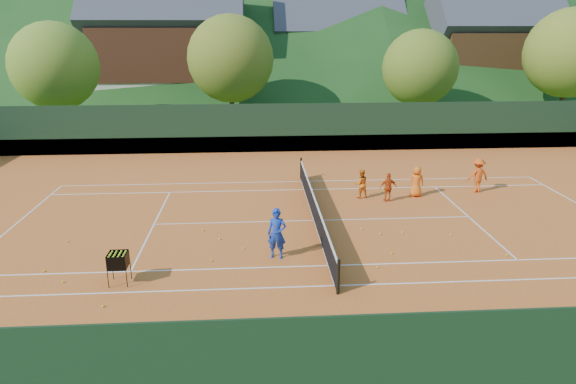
{
  "coord_description": "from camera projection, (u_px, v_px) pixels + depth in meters",
  "views": [
    {
      "loc": [
        -2.35,
        -19.26,
        7.52
      ],
      "look_at": [
        -1.07,
        0.0,
        1.25
      ],
      "focal_mm": 32.0,
      "sensor_mm": 36.0,
      "label": 1
    }
  ],
  "objects": [
    {
      "name": "tennis_ball_14",
      "position": [
        63.0,
        282.0,
        15.7
      ],
      "size": [
        0.07,
        0.07,
        0.07
      ],
      "primitive_type": "sphere",
      "color": "#BDE826",
      "rests_on": "clay_court"
    },
    {
      "name": "tree_c",
      "position": [
        420.0,
        68.0,
        38.0
      ],
      "size": [
        5.6,
        5.6,
        7.35
      ],
      "color": "#402B19",
      "rests_on": "ground"
    },
    {
      "name": "tennis_ball_6",
      "position": [
        507.0,
        255.0,
        17.53
      ],
      "size": [
        0.07,
        0.07,
        0.07
      ],
      "primitive_type": "sphere",
      "color": "#BDE826",
      "rests_on": "clay_court"
    },
    {
      "name": "tennis_ball_19",
      "position": [
        450.0,
        235.0,
        19.22
      ],
      "size": [
        0.07,
        0.07,
        0.07
      ],
      "primitive_type": "sphere",
      "color": "#BDE826",
      "rests_on": "clay_court"
    },
    {
      "name": "tennis_ball_3",
      "position": [
        103.0,
        306.0,
        14.34
      ],
      "size": [
        0.07,
        0.07,
        0.07
      ],
      "primitive_type": "sphere",
      "color": "#BDE826",
      "rests_on": "clay_court"
    },
    {
      "name": "tennis_ball_4",
      "position": [
        339.0,
        340.0,
        12.78
      ],
      "size": [
        0.07,
        0.07,
        0.07
      ],
      "primitive_type": "sphere",
      "color": "#BDE826",
      "rests_on": "clay_court"
    },
    {
      "name": "ground",
      "position": [
        314.0,
        221.0,
        20.75
      ],
      "size": [
        400.0,
        400.0,
        0.0
      ],
      "primitive_type": "plane",
      "color": "#315219",
      "rests_on": "ground"
    },
    {
      "name": "clay_court",
      "position": [
        314.0,
        221.0,
        20.74
      ],
      "size": [
        40.0,
        24.0,
        0.02
      ],
      "primitive_type": "cube",
      "color": "#C0591F",
      "rests_on": "ground"
    },
    {
      "name": "tennis_ball_8",
      "position": [
        41.0,
        374.0,
        11.54
      ],
      "size": [
        0.07,
        0.07,
        0.07
      ],
      "primitive_type": "sphere",
      "color": "#BDE826",
      "rests_on": "clay_court"
    },
    {
      "name": "tennis_ball_12",
      "position": [
        273.0,
        254.0,
        17.63
      ],
      "size": [
        0.07,
        0.07,
        0.07
      ],
      "primitive_type": "sphere",
      "color": "#BDE826",
      "rests_on": "clay_court"
    },
    {
      "name": "tennis_ball_0",
      "position": [
        540.0,
        319.0,
        13.72
      ],
      "size": [
        0.07,
        0.07,
        0.07
      ],
      "primitive_type": "sphere",
      "color": "#BDE826",
      "rests_on": "clay_court"
    },
    {
      "name": "coach",
      "position": [
        277.0,
        234.0,
        17.16
      ],
      "size": [
        0.72,
        0.56,
        1.75
      ],
      "primitive_type": "imported",
      "rotation": [
        0.0,
        0.0,
        -0.24
      ],
      "color": "#18369E",
      "rests_on": "clay_court"
    },
    {
      "name": "chalet_mid",
      "position": [
        335.0,
        52.0,
        51.85
      ],
      "size": [
        12.65,
        8.82,
        11.45
      ],
      "color": "beige",
      "rests_on": "ground"
    },
    {
      "name": "tennis_net",
      "position": [
        315.0,
        209.0,
        20.58
      ],
      "size": [
        0.1,
        12.07,
        1.1
      ],
      "color": "black",
      "rests_on": "clay_court"
    },
    {
      "name": "tennis_ball_13",
      "position": [
        203.0,
        230.0,
        19.69
      ],
      "size": [
        0.07,
        0.07,
        0.07
      ],
      "primitive_type": "sphere",
      "color": "#BDE826",
      "rests_on": "clay_court"
    },
    {
      "name": "chalet_left",
      "position": [
        169.0,
        47.0,
        46.84
      ],
      "size": [
        13.8,
        9.93,
        12.92
      ],
      "color": "beige",
      "rests_on": "ground"
    },
    {
      "name": "ball_hopper",
      "position": [
        118.0,
        261.0,
        15.46
      ],
      "size": [
        0.57,
        0.57,
        1.0
      ],
      "color": "black",
      "rests_on": "clay_court"
    },
    {
      "name": "tennis_ball_9",
      "position": [
        68.0,
        241.0,
        18.65
      ],
      "size": [
        0.07,
        0.07,
        0.07
      ],
      "primitive_type": "sphere",
      "color": "#BDE826",
      "rests_on": "clay_court"
    },
    {
      "name": "perimeter_fence",
      "position": [
        315.0,
        191.0,
        20.35
      ],
      "size": [
        40.4,
        24.24,
        3.0
      ],
      "color": "black",
      "rests_on": "clay_court"
    },
    {
      "name": "student_d",
      "position": [
        478.0,
        175.0,
        24.06
      ],
      "size": [
        1.13,
        0.75,
        1.64
      ],
      "primitive_type": "imported",
      "rotation": [
        0.0,
        0.0,
        3.28
      ],
      "color": "#E45214",
      "rests_on": "clay_court"
    },
    {
      "name": "tennis_ball_16",
      "position": [
        392.0,
        253.0,
        17.67
      ],
      "size": [
        0.07,
        0.07,
        0.07
      ],
      "primitive_type": "sphere",
      "color": "#BDE826",
      "rests_on": "clay_court"
    },
    {
      "name": "tennis_ball_17",
      "position": [
        402.0,
        232.0,
        19.47
      ],
      "size": [
        0.07,
        0.07,
        0.07
      ],
      "primitive_type": "sphere",
      "color": "#BDE826",
      "rests_on": "clay_court"
    },
    {
      "name": "tennis_ball_2",
      "position": [
        258.0,
        359.0,
        12.06
      ],
      "size": [
        0.07,
        0.07,
        0.07
      ],
      "primitive_type": "sphere",
      "color": "#BDE826",
      "rests_on": "clay_court"
    },
    {
      "name": "tennis_ball_5",
      "position": [
        220.0,
        239.0,
        18.84
      ],
      "size": [
        0.07,
        0.07,
        0.07
      ],
      "primitive_type": "sphere",
      "color": "#BDE826",
      "rests_on": "clay_court"
    },
    {
      "name": "tennis_ball_18",
      "position": [
        211.0,
        260.0,
        17.13
      ],
      "size": [
        0.07,
        0.07,
        0.07
      ],
      "primitive_type": "sphere",
      "color": "#BDE826",
      "rests_on": "clay_court"
    },
    {
      "name": "tree_a",
      "position": [
        55.0,
        66.0,
        35.31
      ],
      "size": [
        6.0,
        6.0,
        7.88
      ],
      "color": "#3B2817",
      "rests_on": "ground"
    },
    {
      "name": "tree_b",
      "position": [
        230.0,
        59.0,
        37.87
      ],
      "size": [
        6.4,
        6.4,
        8.4
      ],
      "color": "#432B1B",
      "rests_on": "ground"
    },
    {
      "name": "tennis_ball_20",
      "position": [
        243.0,
        248.0,
        18.06
      ],
      "size": [
        0.07,
        0.07,
        0.07
      ],
      "primitive_type": "sphere",
      "color": "#BDE826",
      "rests_on": "clay_court"
    },
    {
      "name": "tree_d",
      "position": [
        570.0,
        53.0,
        39.41
      ],
      "size": [
        6.8,
        6.8,
        8.93
      ],
      "color": "#3F2619",
      "rests_on": "ground"
    },
    {
      "name": "court_lines",
      "position": [
        314.0,
        220.0,
        20.74
      ],
      "size": [
        23.83,
        11.03,
        0.0
      ],
      "color": "white",
      "rests_on": "clay_court"
    },
    {
      "name": "chalet_right",
      "position": [
        487.0,
        51.0,
        48.85
      ],
      "size": [
        11.5,
        8.82,
        11.91
      ],
      "color": "beige",
      "rests_on": "ground"
    },
    {
      "name": "tennis_ball_15",
      "position": [
        380.0,
        234.0,
        19.29
      ],
      "size": [
        0.07,
        0.07,
        0.07
      ],
      "primitive_type": "sphere",
      "color": "#BDE826",
      "rests_on": "clay_court"
    },
    {
      "name": "student_c",
      "position": [
        417.0,
        181.0,
        23.47
      ],
      "size": [
        0.7,
        0.46,
        1.42
      ],
      "primitive_type": "imported",
      "rotation": [
        0.0,
        0.0,
        3.13
      ],
      "color": "orange",
      "rests_on": "clay_court"
    },
    {
      "name": "tennis_ball_11",
      "position": [
        44.0,
        271.0,
        16.39
      ],
      "size": [
        0.07,
        0.07,
        0.07
      ],
      "primitive_type": "sphere",
      "color": "#BDE826",
      "rests_on": "clay_court"
    },
    {
      "name": "tennis_ball_7",
      "position": [
        378.0,
        267.0,
        16.64
      ],
      "size": [
        0.07,
        0.07,
        0.07
      ],
      "primitive_type": "sphere",
      "color": "#BDE826",
      "rests_on": "clay_court"
    },
    {
      "name": "student_a",
      "position": [
        361.0,
        184.0,
        23.29
      ],
      "size": [
        0.72,
        0.6,
        1.33
      ],
      "primitive_type": "imported",
      "rotation": [
        0.0,
        0.0,
        3.3
      ],
      "color": "orange",
      "rests_on": "clay_court"
    },
    {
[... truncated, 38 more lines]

